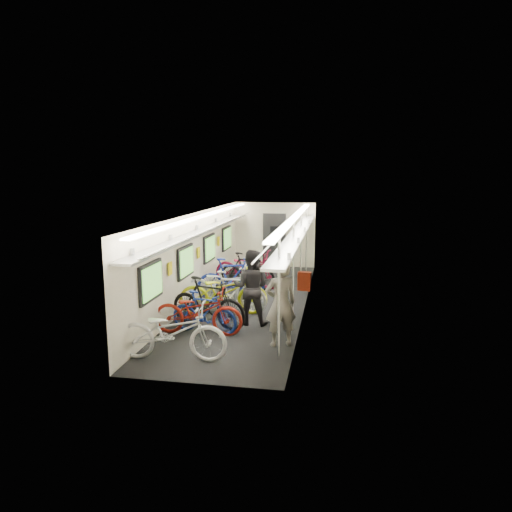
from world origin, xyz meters
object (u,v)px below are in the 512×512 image
at_px(bicycle_1, 204,312).
at_px(passenger_mid, 251,287).
at_px(backpack, 304,281).
at_px(bicycle_0, 172,332).
at_px(passenger_near, 281,303).

distance_m(bicycle_1, passenger_mid, 1.26).
bearing_deg(backpack, bicycle_1, -176.00).
distance_m(bicycle_0, passenger_near, 2.20).
bearing_deg(backpack, passenger_mid, 151.39).
relative_size(bicycle_1, backpack, 4.07).
height_order(bicycle_1, passenger_mid, passenger_mid).
xyz_separation_m(bicycle_1, backpack, (2.16, -0.14, 0.82)).
bearing_deg(passenger_mid, bicycle_0, 67.07).
height_order(bicycle_0, backpack, backpack).
distance_m(passenger_near, passenger_mid, 1.49).
bearing_deg(bicycle_1, passenger_mid, -37.35).
bearing_deg(passenger_mid, backpack, 145.22).
relative_size(bicycle_0, passenger_mid, 1.19).
bearing_deg(bicycle_0, bicycle_1, -9.35).
distance_m(passenger_near, backpack, 0.67).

